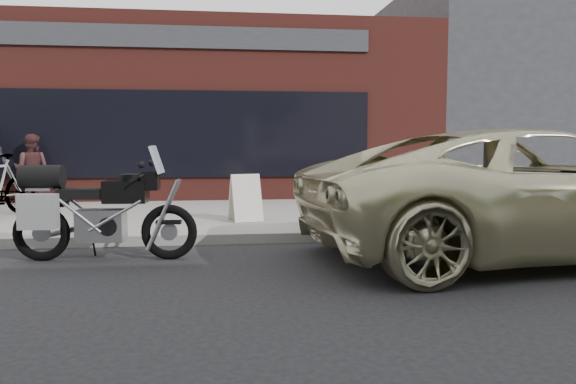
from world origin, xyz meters
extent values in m
plane|color=black|center=(0.00, 0.00, 0.00)|extent=(120.00, 120.00, 0.00)
cube|color=gray|center=(0.00, 7.00, 0.07)|extent=(44.00, 6.00, 0.15)
cube|color=#5B231D|center=(-2.00, 14.00, 2.25)|extent=(14.00, 10.00, 4.50)
cube|color=black|center=(-2.00, 8.97, 1.70)|extent=(10.00, 0.08, 2.00)
cube|color=#28282D|center=(-2.00, 8.97, 3.90)|extent=(10.00, 0.08, 0.50)
cube|color=#28282D|center=(10.00, 14.00, 3.00)|extent=(10.00, 10.00, 6.00)
torus|color=black|center=(-2.80, 3.14, 0.35)|extent=(0.72, 0.16, 0.72)
torus|color=black|center=(-1.20, 3.04, 0.35)|extent=(0.72, 0.16, 0.72)
cube|color=#B7B7BC|center=(-2.05, 3.09, 0.45)|extent=(0.61, 0.36, 0.41)
cube|color=black|center=(-1.73, 3.07, 0.88)|extent=(0.56, 0.38, 0.28)
cube|color=black|center=(-2.27, 3.11, 0.86)|extent=(0.61, 0.34, 0.13)
cube|color=black|center=(-2.64, 3.13, 0.77)|extent=(0.34, 0.26, 0.15)
cube|color=black|center=(-1.41, 3.05, 1.02)|extent=(0.21, 0.27, 0.24)
cube|color=silver|center=(-1.34, 3.05, 1.28)|extent=(0.17, 0.33, 0.36)
cylinder|color=black|center=(-1.49, 3.06, 1.09)|extent=(0.08, 0.75, 0.03)
cube|color=#B7B7BC|center=(-2.77, 3.14, 0.92)|extent=(0.32, 0.34, 0.03)
cube|color=slate|center=(-2.74, 2.86, 0.66)|extent=(0.46, 0.22, 0.43)
cylinder|color=black|center=(-2.77, 3.14, 1.07)|extent=(0.53, 0.33, 0.30)
cylinder|color=#B7B7BC|center=(-2.47, 3.29, 0.37)|extent=(0.60, 0.12, 0.21)
imported|color=beige|center=(3.50, 2.60, 0.84)|extent=(6.29, 3.39, 1.68)
cube|color=beige|center=(-0.07, 5.30, 0.56)|extent=(0.56, 0.38, 0.81)
cube|color=beige|center=(-0.13, 5.51, 0.56)|extent=(0.56, 0.38, 0.81)
imported|color=#472627|center=(-4.61, 8.60, 0.92)|extent=(0.76, 0.60, 1.54)
camera|label=1|loc=(-0.57, -4.24, 1.50)|focal=35.00mm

